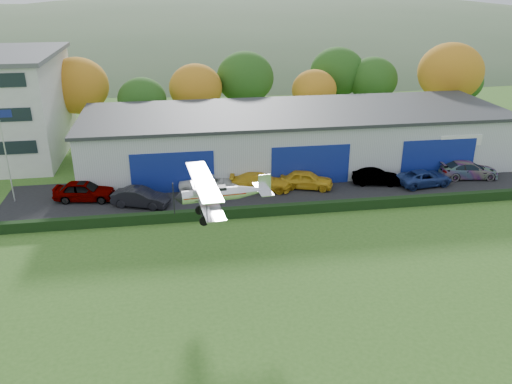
{
  "coord_description": "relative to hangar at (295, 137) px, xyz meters",
  "views": [
    {
      "loc": [
        -6.49,
        -19.95,
        17.24
      ],
      "look_at": [
        -1.49,
        11.64,
        3.93
      ],
      "focal_mm": 36.55,
      "sensor_mm": 36.0,
      "label": 1
    }
  ],
  "objects": [
    {
      "name": "distant_hills",
      "position": [
        -9.38,
        112.02,
        -15.7
      ],
      "size": [
        430.0,
        196.0,
        56.0
      ],
      "color": "#4C6642",
      "rests_on": "ground"
    },
    {
      "name": "flagpole",
      "position": [
        -24.88,
        -5.98,
        2.13
      ],
      "size": [
        1.05,
        0.1,
        8.0
      ],
      "color": "silver",
      "rests_on": "ground"
    },
    {
      "name": "apron",
      "position": [
        -2.0,
        -6.98,
        -2.63
      ],
      "size": [
        48.0,
        9.0,
        0.05
      ],
      "primitive_type": "cube",
      "color": "black",
      "rests_on": "ground"
    },
    {
      "name": "car_6",
      "position": [
        9.94,
        -7.86,
        -1.93
      ],
      "size": [
        5.1,
        2.81,
        1.35
      ],
      "primitive_type": "imported",
      "rotation": [
        0.0,
        0.0,
        1.69
      ],
      "color": "navy",
      "rests_on": "apron"
    },
    {
      "name": "biplane",
      "position": [
        -9.18,
        -18.63,
        2.33
      ],
      "size": [
        6.09,
        6.99,
        2.61
      ],
      "rotation": [
        0.0,
        0.0,
        0.1
      ],
      "color": "silver"
    },
    {
      "name": "car_3",
      "position": [
        -4.59,
        -6.78,
        -1.85
      ],
      "size": [
        5.51,
        3.12,
        1.51
      ],
      "primitive_type": "imported",
      "rotation": [
        0.0,
        0.0,
        1.37
      ],
      "color": "gold",
      "rests_on": "apron"
    },
    {
      "name": "car_7",
      "position": [
        14.73,
        -6.74,
        -1.83
      ],
      "size": [
        5.57,
        2.81,
        1.55
      ],
      "primitive_type": "imported",
      "rotation": [
        0.0,
        0.0,
        1.45
      ],
      "color": "gray",
      "rests_on": "apron"
    },
    {
      "name": "car_0",
      "position": [
        -19.29,
        -6.62,
        -1.77
      ],
      "size": [
        5.14,
        2.68,
        1.67
      ],
      "primitive_type": "imported",
      "rotation": [
        0.0,
        0.0,
        1.42
      ],
      "color": "gray",
      "rests_on": "apron"
    },
    {
      "name": "car_5",
      "position": [
        5.79,
        -7.01,
        -1.92
      ],
      "size": [
        4.35,
        2.27,
        1.37
      ],
      "primitive_type": "imported",
      "rotation": [
        0.0,
        0.0,
        1.36
      ],
      "color": "gray",
      "rests_on": "apron"
    },
    {
      "name": "ground",
      "position": [
        -5.0,
        -27.98,
        -2.66
      ],
      "size": [
        300.0,
        300.0,
        0.0
      ],
      "primitive_type": "plane",
      "color": "#35621F",
      "rests_on": "ground"
    },
    {
      "name": "tree_belt",
      "position": [
        -4.15,
        12.64,
        2.95
      ],
      "size": [
        75.7,
        13.22,
        10.12
      ],
      "color": "#3D2614",
      "rests_on": "ground"
    },
    {
      "name": "hangar",
      "position": [
        0.0,
        0.0,
        0.0
      ],
      "size": [
        40.6,
        12.6,
        5.3
      ],
      "color": "#B2B7BC",
      "rests_on": "ground"
    },
    {
      "name": "car_2",
      "position": [
        -8.83,
        -6.51,
        -1.86
      ],
      "size": [
        5.79,
        3.63,
        1.49
      ],
      "primitive_type": "imported",
      "rotation": [
        0.0,
        0.0,
        1.34
      ],
      "color": "silver",
      "rests_on": "apron"
    },
    {
      "name": "car_4",
      "position": [
        -0.55,
        -6.88,
        -1.83
      ],
      "size": [
        4.93,
        3.22,
        1.56
      ],
      "primitive_type": "imported",
      "rotation": [
        0.0,
        0.0,
        1.24
      ],
      "color": "gold",
      "rests_on": "apron"
    },
    {
      "name": "hedge",
      "position": [
        -2.0,
        -11.78,
        -2.26
      ],
      "size": [
        46.0,
        0.6,
        0.8
      ],
      "primitive_type": "cube",
      "color": "black",
      "rests_on": "ground"
    },
    {
      "name": "car_1",
      "position": [
        -14.66,
        -8.56,
        -1.85
      ],
      "size": [
        4.83,
        3.07,
        1.5
      ],
      "primitive_type": "imported",
      "rotation": [
        0.0,
        0.0,
        1.22
      ],
      "color": "black",
      "rests_on": "apron"
    }
  ]
}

